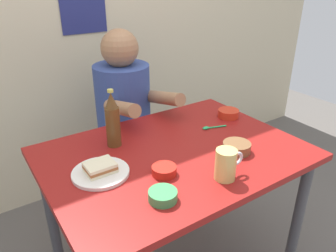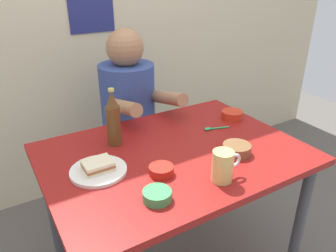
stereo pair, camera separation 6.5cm
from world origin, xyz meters
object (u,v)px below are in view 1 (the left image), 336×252
(person_seated, at_px, (124,100))
(beer_mug, at_px, (226,164))
(dip_bowl_green, at_px, (163,195))
(sandwich, at_px, (100,167))
(stool, at_px, (127,160))
(plate_orange, at_px, (101,173))
(beer_bottle, at_px, (113,121))
(dining_table, at_px, (174,169))

(person_seated, distance_m, beer_mug, 0.89)
(beer_mug, bearing_deg, dip_bowl_green, 175.48)
(dip_bowl_green, bearing_deg, person_seated, 71.44)
(sandwich, relative_size, dip_bowl_green, 1.10)
(person_seated, height_order, beer_mug, person_seated)
(person_seated, bearing_deg, stool, 90.00)
(plate_orange, height_order, beer_mug, beer_mug)
(sandwich, distance_m, dip_bowl_green, 0.29)
(stool, xyz_separation_m, plate_orange, (-0.41, -0.62, 0.40))
(plate_orange, height_order, dip_bowl_green, dip_bowl_green)
(plate_orange, height_order, sandwich, sandwich)
(plate_orange, bearing_deg, person_seated, 56.26)
(beer_mug, bearing_deg, stool, 88.32)
(dip_bowl_green, bearing_deg, plate_orange, 113.55)
(sandwich, height_order, beer_bottle, beer_bottle)
(dining_table, bearing_deg, stool, 83.75)
(stool, bearing_deg, dip_bowl_green, -108.34)
(beer_mug, bearing_deg, sandwich, 143.32)
(dining_table, xyz_separation_m, stool, (0.07, 0.63, -0.30))
(dining_table, relative_size, beer_bottle, 4.20)
(stool, relative_size, dip_bowl_green, 4.50)
(dining_table, height_order, plate_orange, plate_orange)
(person_seated, xyz_separation_m, sandwich, (-0.41, -0.61, 0.01))
(plate_orange, bearing_deg, beer_mug, -36.68)
(beer_mug, distance_m, dip_bowl_green, 0.27)
(beer_mug, height_order, beer_bottle, beer_bottle)
(dining_table, relative_size, sandwich, 10.00)
(plate_orange, distance_m, dip_bowl_green, 0.29)
(person_seated, distance_m, beer_bottle, 0.51)
(person_seated, bearing_deg, beer_mug, -91.70)
(person_seated, relative_size, beer_mug, 5.71)
(beer_mug, xyz_separation_m, beer_bottle, (-0.23, 0.47, 0.06))
(plate_orange, distance_m, sandwich, 0.02)
(person_seated, height_order, dip_bowl_green, person_seated)
(stool, bearing_deg, sandwich, -123.25)
(dining_table, height_order, dip_bowl_green, dip_bowl_green)
(dining_table, height_order, beer_mug, beer_mug)
(person_seated, bearing_deg, dip_bowl_green, -108.56)
(sandwich, relative_size, beer_mug, 0.87)
(dining_table, relative_size, beer_mug, 8.73)
(plate_orange, bearing_deg, beer_bottle, 51.73)
(sandwich, bearing_deg, plate_orange, 0.00)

